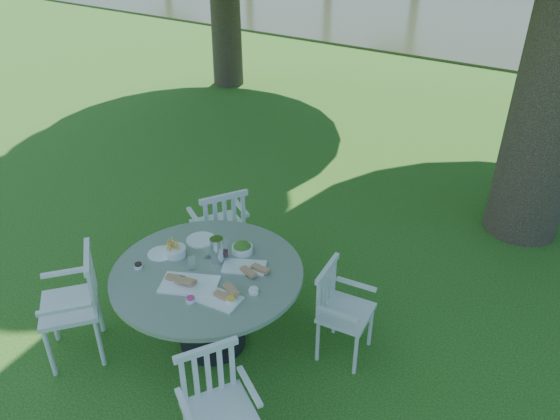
% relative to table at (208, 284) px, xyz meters
% --- Properties ---
extents(ground, '(140.00, 140.00, 0.00)m').
position_rel_table_xyz_m(ground, '(0.03, 0.80, -0.64)').
color(ground, '#17420D').
rests_on(ground, ground).
extents(table, '(1.53, 1.53, 0.77)m').
position_rel_table_xyz_m(table, '(0.00, 0.00, 0.00)').
color(table, black).
rests_on(table, ground).
extents(chair_ne, '(0.44, 0.46, 0.83)m').
position_rel_table_xyz_m(chair_ne, '(0.90, 0.52, -0.16)').
color(chair_ne, silver).
rests_on(chair_ne, ground).
extents(chair_nw, '(0.62, 0.64, 0.94)m').
position_rel_table_xyz_m(chair_nw, '(-0.57, 0.86, -0.09)').
color(chair_nw, silver).
rests_on(chair_nw, ground).
extents(chair_sw, '(0.66, 0.66, 0.96)m').
position_rel_table_xyz_m(chair_sw, '(-0.81, -0.63, -0.08)').
color(chair_sw, silver).
rests_on(chair_sw, ground).
extents(chair_se, '(0.57, 0.58, 0.86)m').
position_rel_table_xyz_m(chair_se, '(0.69, -0.77, -0.14)').
color(chair_se, silver).
rests_on(chair_se, ground).
extents(tableware, '(1.09, 0.88, 0.22)m').
position_rel_table_xyz_m(tableware, '(-0.05, 0.06, 0.17)').
color(tableware, white).
rests_on(tableware, table).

